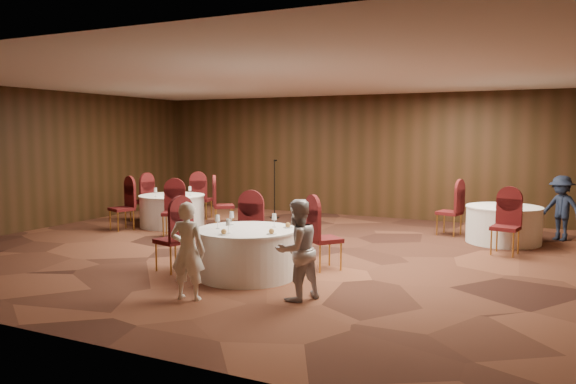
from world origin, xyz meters
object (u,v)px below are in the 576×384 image
at_px(table_right, 503,224).
at_px(man_c, 561,208).
at_px(mic_stand, 275,201).
at_px(woman_a, 188,251).
at_px(table_main, 247,252).
at_px(table_left, 172,210).
at_px(woman_b, 297,250).

xyz_separation_m(table_right, man_c, (1.03, 0.76, 0.29)).
xyz_separation_m(mic_stand, woman_a, (2.30, -6.90, 0.22)).
xyz_separation_m(table_main, man_c, (4.31, 5.35, 0.29)).
distance_m(table_left, man_c, 8.54).
height_order(table_main, table_left, same).
bearing_deg(woman_a, table_right, -131.27).
xyz_separation_m(table_left, man_c, (8.29, 2.04, 0.29)).
xyz_separation_m(table_main, woman_a, (-0.08, -1.39, 0.28)).
bearing_deg(mic_stand, woman_a, -71.57).
distance_m(woman_b, man_c, 6.85).
relative_size(mic_stand, woman_b, 1.14).
distance_m(table_left, woman_a, 6.11).
relative_size(table_right, man_c, 1.10).
relative_size(table_main, woman_a, 1.19).
distance_m(table_right, woman_b, 5.74).
bearing_deg(man_c, table_main, -97.54).
relative_size(table_left, woman_b, 1.15).
distance_m(table_right, man_c, 1.31).
bearing_deg(table_right, woman_b, -111.24).
distance_m(table_left, mic_stand, 2.72).
bearing_deg(woman_a, table_main, -105.30).
height_order(table_left, man_c, man_c).
bearing_deg(woman_b, table_left, -100.71).
height_order(mic_stand, woman_b, mic_stand).
xyz_separation_m(woman_a, man_c, (4.40, 6.74, 0.01)).
height_order(table_right, mic_stand, mic_stand).
bearing_deg(table_main, table_right, 54.39).
xyz_separation_m(table_left, woman_b, (5.19, -4.06, 0.30)).
bearing_deg(man_c, mic_stand, -150.07).
bearing_deg(woman_b, table_right, -173.89).
bearing_deg(table_main, table_left, 140.25).
height_order(table_right, woman_b, woman_b).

